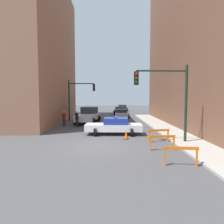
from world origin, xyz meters
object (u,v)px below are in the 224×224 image
Objects in this scene: parked_car_far at (122,108)px; parked_car_mid at (120,110)px; pedestrian_crossing at (77,119)px; traffic_cone at (126,135)px; parked_car_near at (122,113)px; traffic_light_near at (169,92)px; barrier_mid at (162,140)px; white_truck at (88,115)px; police_car at (114,126)px; traffic_light_far at (78,95)px; barrier_back at (159,133)px; pedestrian_corner at (64,118)px; barrier_front at (181,153)px.

parked_car_mid is at bearing -99.76° from parked_car_far.
parked_car_mid is at bearing 140.37° from pedestrian_crossing.
parked_car_near is at bearing 87.56° from traffic_cone.
barrier_mid is at bearing -114.91° from traffic_light_near.
white_truck is 12.99m from parked_car_mid.
parked_car_far reaches higher than traffic_cone.
police_car is 2.98× the size of barrier_mid.
traffic_light_far is 3.29× the size of barrier_back.
pedestrian_crossing is (-5.25, -9.21, 0.19)m from parked_car_near.
parked_car_far is (0.96, 14.99, 0.00)m from parked_car_near.
traffic_light_near is 0.93× the size of white_truck.
traffic_cone is (0.84, -1.99, -0.41)m from police_car.
white_truck is 3.54m from pedestrian_crossing.
pedestrian_corner is at bearing 49.05° from police_car.
barrier_mid is at bearing -97.97° from barrier_back.
traffic_light_near is at bearing 65.09° from barrier_mid.
parked_car_far reaches higher than barrier_mid.
traffic_light_far is 3.13× the size of pedestrian_corner.
traffic_light_far is 11.21m from police_car.
traffic_light_near is 1.20× the size of parked_car_mid.
barrier_mid is at bearing -50.77° from pedestrian_corner.
barrier_back is (6.79, -7.46, -0.24)m from pedestrian_crossing.
pedestrian_corner is at bearing -115.02° from parked_car_mid.
traffic_light_far is 3.60m from white_truck.
pedestrian_crossing is at bearing 42.86° from police_car.
white_truck is 3.37× the size of pedestrian_crossing.
barrier_front is at bearing 6.76° from pedestrian_crossing.
traffic_light_far is 3.13× the size of pedestrian_crossing.
traffic_light_far is at bearing 120.96° from traffic_light_near.
barrier_mid is (7.88, -10.23, -0.24)m from pedestrian_corner.
parked_car_far is 24.92m from pedestrian_corner.
traffic_light_near reaches higher than barrier_mid.
pedestrian_crossing reaches higher than barrier_front.
pedestrian_corner reaches higher than barrier_front.
parked_car_mid is 2.61× the size of pedestrian_crossing.
traffic_light_far is 17.13m from barrier_mid.
barrier_back is (8.20, -7.93, -0.24)m from pedestrian_corner.
white_truck is 3.37× the size of pedestrian_corner.
barrier_back is at bearing 88.06° from barrier_front.
barrier_back is at bearing -92.82° from parked_car_far.
police_car is at bearing -41.70° from pedestrian_corner.
parked_car_far is 36.88m from barrier_front.
pedestrian_crossing reaches higher than parked_car_near.
police_car is 8.36m from white_truck.
pedestrian_corner is at bearing 135.95° from barrier_back.
pedestrian_corner is 15.40m from barrier_front.
pedestrian_corner is (-1.41, 0.47, 0.00)m from pedestrian_crossing.
traffic_cone is at bearing -92.98° from parked_car_mid.
parked_car_near reaches higher than barrier_mid.
parked_car_near is at bearing 95.27° from barrier_back.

